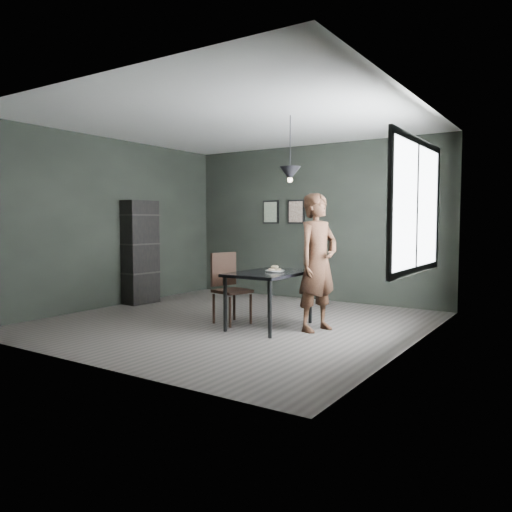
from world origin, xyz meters
The scene contains 13 objects.
ground centered at (0.00, 0.00, 0.00)m, with size 5.00×5.00×0.00m, color #34302D.
back_wall centered at (0.00, 2.50, 1.40)m, with size 5.00×0.10×2.80m, color black.
ceiling centered at (0.00, 0.00, 2.80)m, with size 5.00×5.00×0.02m.
window_assembly centered at (2.47, 0.20, 1.60)m, with size 0.04×1.96×1.56m.
cafe_table centered at (0.60, 0.00, 0.67)m, with size 0.80×1.20×0.75m.
white_plate centered at (0.66, 0.04, 0.76)m, with size 0.23×0.23×0.01m, color silver.
donut_pile centered at (0.66, 0.04, 0.79)m, with size 0.17×0.18×0.08m.
woman centered at (1.23, 0.17, 0.89)m, with size 0.65×0.43×1.79m, color black.
wood_chair centered at (-0.04, -0.07, 0.56)m, with size 0.53×0.53×0.99m.
shelf_unit centered at (-2.32, 0.46, 0.89)m, with size 0.34×0.59×1.78m, color black.
pendant_lamp centered at (0.85, 0.10, 2.05)m, with size 0.28×0.28×0.86m.
framed_print_left centered at (-0.90, 2.47, 1.60)m, with size 0.34×0.04×0.44m.
framed_print_right centered at (-0.35, 2.47, 1.60)m, with size 0.34×0.04×0.44m.
Camera 1 is at (4.09, -5.65, 1.43)m, focal length 35.00 mm.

